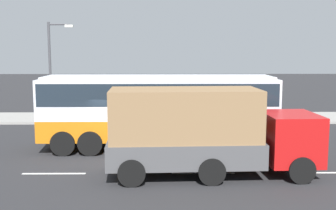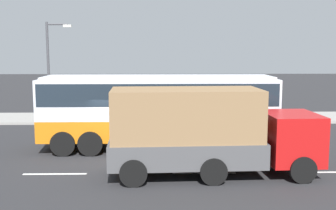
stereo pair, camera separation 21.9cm
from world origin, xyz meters
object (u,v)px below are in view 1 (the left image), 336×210
object	(u,v)px
pedestrian_near_curb	(50,101)
street_lamp	(53,64)
pedestrian_at_crossing	(268,104)
cargo_truck	(205,130)
coach_bus	(158,104)

from	to	relation	value
pedestrian_near_curb	street_lamp	xyz separation A→B (m)	(0.69, -1.58, 2.57)
pedestrian_at_crossing	street_lamp	distance (m)	14.29
street_lamp	pedestrian_at_crossing	bearing A→B (deg)	4.50
pedestrian_near_curb	pedestrian_at_crossing	distance (m)	14.69
cargo_truck	street_lamp	size ratio (longest dim) A/B	1.27
cargo_truck	pedestrian_at_crossing	size ratio (longest dim) A/B	5.07
pedestrian_at_crossing	street_lamp	size ratio (longest dim) A/B	0.25
coach_bus	cargo_truck	xyz separation A→B (m)	(1.77, -4.08, -0.43)
cargo_truck	street_lamp	xyz separation A→B (m)	(-8.51, 11.26, 2.02)
cargo_truck	coach_bus	bearing A→B (deg)	110.96
cargo_truck	street_lamp	distance (m)	14.26
coach_bus	street_lamp	world-z (taller)	street_lamp
pedestrian_near_curb	coach_bus	bearing A→B (deg)	-4.09
pedestrian_near_curb	pedestrian_at_crossing	xyz separation A→B (m)	(14.68, -0.48, -0.13)
pedestrian_near_curb	pedestrian_at_crossing	size ratio (longest dim) A/B	1.13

